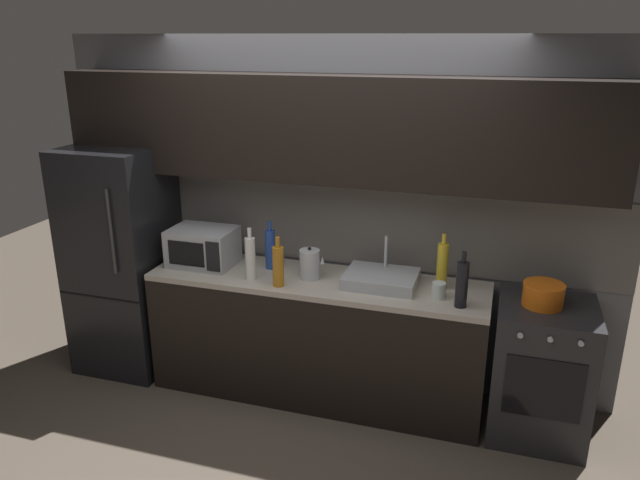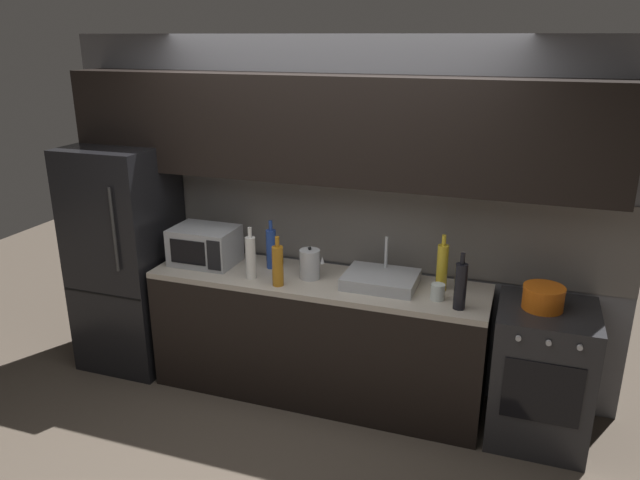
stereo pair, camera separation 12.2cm
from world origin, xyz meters
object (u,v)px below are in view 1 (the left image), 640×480
cooking_pot (543,295)px  wine_bottle_white (250,258)px  microwave (203,247)px  oven_range (541,370)px  wine_bottle_dark (462,284)px  wine_bottle_blue (270,249)px  wine_bottle_amber (278,266)px  wine_bottle_yellow (442,265)px  mug_clear (439,290)px  refrigerator (123,259)px  kettle (310,264)px

cooking_pot → wine_bottle_white: bearing=-175.8°
microwave → oven_range: bearing=-0.5°
wine_bottle_dark → microwave: bearing=174.3°
wine_bottle_blue → wine_bottle_amber: 0.33m
wine_bottle_yellow → wine_bottle_white: size_ratio=1.04×
oven_range → wine_bottle_yellow: size_ratio=2.37×
mug_clear → wine_bottle_amber: bearing=-173.6°
wine_bottle_blue → wine_bottle_amber: wine_bottle_blue is taller
microwave → cooking_pot: bearing=-0.4°
microwave → cooking_pot: size_ratio=1.84×
mug_clear → wine_bottle_dark: bearing=-31.6°
refrigerator → wine_bottle_amber: (1.35, -0.19, 0.18)m
microwave → cooking_pot: (2.34, -0.02, -0.06)m
microwave → wine_bottle_white: (0.44, -0.16, 0.02)m
wine_bottle_amber → kettle: bearing=50.4°
microwave → wine_bottle_dark: size_ratio=1.27×
oven_range → wine_bottle_dark: wine_bottle_dark is taller
microwave → mug_clear: 1.72m
refrigerator → wine_bottle_dark: (2.54, -0.17, 0.19)m
kettle → cooking_pot: kettle is taller
refrigerator → wine_bottle_blue: 1.19m
wine_bottle_white → wine_bottle_amber: bearing=-13.9°
wine_bottle_amber → mug_clear: size_ratio=3.28×
oven_range → cooking_pot: size_ratio=3.59×
kettle → wine_bottle_white: wine_bottle_white is taller
microwave → wine_bottle_blue: size_ratio=1.30×
wine_bottle_blue → cooking_pot: size_ratio=1.41×
wine_bottle_yellow → mug_clear: wine_bottle_yellow is taller
oven_range → microwave: microwave is taller
oven_range → wine_bottle_amber: size_ratio=2.63×
oven_range → wine_bottle_blue: (-1.89, 0.09, 0.60)m
wine_bottle_amber → wine_bottle_dark: wine_bottle_dark is taller
microwave → wine_bottle_yellow: (1.71, 0.07, 0.03)m
wine_bottle_blue → wine_bottle_white: wine_bottle_white is taller
wine_bottle_amber → wine_bottle_yellow: 1.08m
wine_bottle_amber → mug_clear: wine_bottle_amber is taller
wine_bottle_yellow → mug_clear: 0.20m
kettle → wine_bottle_yellow: bearing=6.0°
wine_bottle_blue → wine_bottle_dark: size_ratio=0.98×
microwave → cooking_pot: 2.34m
wine_bottle_blue → cooking_pot: wine_bottle_blue is taller
wine_bottle_yellow → wine_bottle_dark: 0.30m
wine_bottle_blue → kettle: bearing=-15.5°
mug_clear → cooking_pot: (0.63, 0.08, 0.02)m
wine_bottle_yellow → wine_bottle_white: bearing=-169.8°
wine_bottle_yellow → wine_bottle_blue: bearing=-179.9°
wine_bottle_blue → mug_clear: bearing=-7.7°
wine_bottle_blue → mug_clear: 1.23m
microwave → kettle: 0.83m
wine_bottle_amber → microwave: bearing=162.3°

